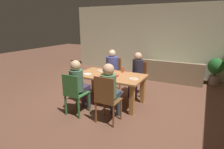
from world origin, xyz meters
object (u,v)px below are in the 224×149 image
object	(u,v)px
plate_0	(134,79)
chair_1	(75,94)
person_3	(110,87)
plate_2	(87,74)
pizza_box_0	(108,76)
drinking_glass_0	(123,70)
person_1	(78,82)
chair_3	(106,97)
drinking_glass_1	(110,70)
plate_1	(102,71)
chair_2	(138,77)
person_0	(111,67)
person_2	(137,71)
chair_0	(113,72)
couch	(172,73)
dining_table	(110,79)
potted_plant	(215,69)

from	to	relation	value
plate_0	chair_1	bearing A→B (deg)	-139.97
person_3	plate_2	size ratio (longest dim) A/B	5.98
pizza_box_0	drinking_glass_0	distance (m)	0.55
person_1	chair_3	world-z (taller)	person_1
pizza_box_0	person_1	bearing A→B (deg)	-125.29
person_3	drinking_glass_1	bearing A→B (deg)	118.76
person_1	plate_1	bearing A→B (deg)	89.96
person_3	chair_2	bearing A→B (deg)	90.00
chair_1	pizza_box_0	size ratio (longest dim) A/B	2.46
person_0	person_3	size ratio (longest dim) A/B	1.00
chair_1	chair_3	xyz separation A→B (m)	(0.78, -0.00, 0.07)
person_2	drinking_glass_0	size ratio (longest dim) A/B	8.63
pizza_box_0	drinking_glass_1	xyz separation A→B (m)	(-0.14, 0.32, 0.06)
chair_0	chair_2	bearing A→B (deg)	0.73
chair_3	plate_0	distance (m)	0.91
couch	plate_0	bearing A→B (deg)	-98.67
dining_table	pizza_box_0	bearing A→B (deg)	-74.48
person_0	drinking_glass_1	bearing A→B (deg)	-65.98
person_2	plate_1	distance (m)	0.96
dining_table	person_3	xyz separation A→B (m)	(0.41, -0.77, 0.11)
chair_2	person_3	size ratio (longest dim) A/B	0.75
drinking_glass_1	plate_1	bearing A→B (deg)	163.80
chair_1	chair_2	world-z (taller)	chair_1
person_0	plate_0	xyz separation A→B (m)	(1.02, -0.85, 0.02)
chair_3	plate_0	xyz separation A→B (m)	(0.23, 0.86, 0.18)
chair_1	drinking_glass_0	bearing A→B (deg)	66.52
chair_3	potted_plant	world-z (taller)	chair_3
dining_table	person_0	distance (m)	0.87
dining_table	person_1	bearing A→B (deg)	-115.94
chair_3	person_1	bearing A→B (deg)	168.68
drinking_glass_1	chair_1	bearing A→B (deg)	-104.80
potted_plant	pizza_box_0	bearing A→B (deg)	-127.59
chair_2	person_3	distance (m)	1.71
chair_3	pizza_box_0	xyz separation A→B (m)	(-0.36, 0.76, 0.18)
pizza_box_0	plate_2	xyz separation A→B (m)	(-0.57, -0.05, -0.01)
person_3	potted_plant	size ratio (longest dim) A/B	1.38
potted_plant	chair_1	bearing A→B (deg)	-126.07
pizza_box_0	drinking_glass_1	bearing A→B (deg)	114.14
chair_3	pizza_box_0	distance (m)	0.86
person_2	pizza_box_0	size ratio (longest dim) A/B	3.14
chair_0	person_0	world-z (taller)	person_0
dining_table	potted_plant	distance (m)	3.67
plate_1	plate_2	world-z (taller)	plate_1
plate_2	dining_table	bearing A→B (deg)	22.76
person_1	person_2	bearing A→B (deg)	63.07
chair_2	drinking_glass_1	bearing A→B (deg)	-122.84
couch	person_0	bearing A→B (deg)	-127.30
person_3	couch	world-z (taller)	person_3
person_2	plate_1	size ratio (longest dim) A/B	5.40
person_2	couch	world-z (taller)	person_2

